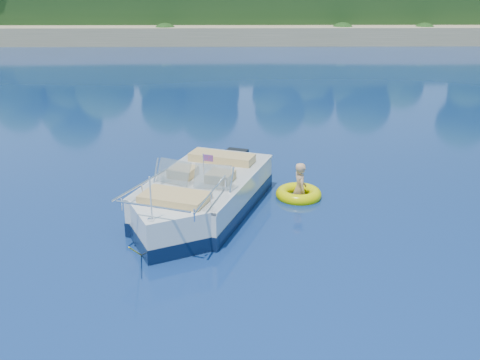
% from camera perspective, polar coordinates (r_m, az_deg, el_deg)
% --- Properties ---
extents(ground, '(160.00, 160.00, 0.00)m').
position_cam_1_polar(ground, '(12.71, 1.46, -4.33)').
color(ground, '#091B3F').
rests_on(ground, ground).
extents(shoreline, '(170.00, 59.00, 6.00)m').
position_cam_1_polar(shoreline, '(75.40, -0.42, 17.42)').
color(shoreline, '#998359').
rests_on(shoreline, ground).
extents(motorboat, '(3.49, 5.89, 2.05)m').
position_cam_1_polar(motorboat, '(12.87, -4.32, -2.12)').
color(motorboat, silver).
rests_on(motorboat, ground).
extents(tow_tube, '(1.28, 1.28, 0.32)m').
position_cam_1_polar(tow_tube, '(14.08, 6.27, -1.50)').
color(tow_tube, '#E4E000').
rests_on(tow_tube, ground).
extents(boy, '(0.51, 0.87, 1.60)m').
position_cam_1_polar(boy, '(14.14, 6.31, -1.76)').
color(boy, tan).
rests_on(boy, ground).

